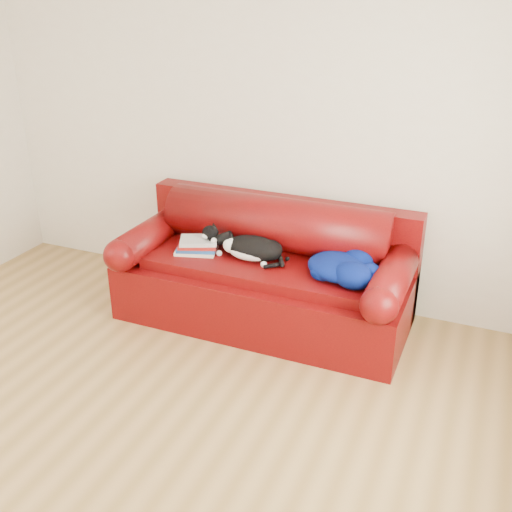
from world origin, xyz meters
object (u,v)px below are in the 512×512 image
(cat, at_px, (252,249))
(book_stack, at_px, (198,245))
(sofa_base, at_px, (264,291))
(blanket, at_px, (343,266))

(cat, bearing_deg, book_stack, -177.60)
(sofa_base, bearing_deg, book_stack, -171.80)
(sofa_base, bearing_deg, cat, -149.94)
(book_stack, relative_size, cat, 0.57)
(cat, distance_m, blanket, 0.67)
(sofa_base, relative_size, cat, 3.51)
(sofa_base, distance_m, cat, 0.36)
(book_stack, xyz_separation_m, blanket, (1.09, 0.02, 0.03))
(sofa_base, height_order, cat, cat)
(book_stack, bearing_deg, blanket, 1.04)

